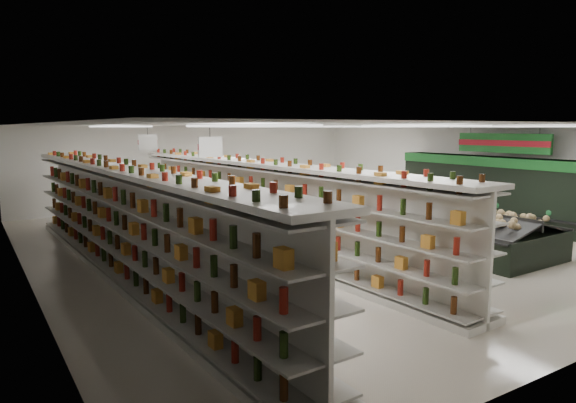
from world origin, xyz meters
TOP-DOWN VIEW (x-y plane):
  - floor at (0.00, 0.00)m, footprint 16.00×16.00m
  - ceiling at (0.00, 0.00)m, footprint 14.00×16.00m
  - wall_back at (0.00, 8.00)m, footprint 14.00×0.02m
  - wall_left at (-7.00, 0.00)m, footprint 0.02×16.00m
  - wall_right at (7.00, 0.00)m, footprint 0.02×16.00m
  - produce_wall_case at (6.53, -1.50)m, footprint 0.93×8.00m
  - aisle_sign_near at (-3.80, -2.00)m, footprint 0.52×0.06m
  - aisle_sign_far at (-3.80, 2.00)m, footprint 0.52×0.06m
  - hortifruti_banner at (6.25, -1.50)m, footprint 0.12×3.20m
  - gondola_left at (-5.17, -0.78)m, footprint 1.49×13.41m
  - gondola_center at (-1.62, -0.15)m, footprint 1.65×13.15m
  - produce_island at (2.68, -1.48)m, footprint 2.83×7.34m
  - soda_endcap at (-1.00, 5.42)m, footprint 1.44×1.20m
  - shopper_main at (0.61, -1.87)m, footprint 0.77×0.73m
  - shopper_background at (-4.20, 4.08)m, footprint 0.63×0.89m

SIDE VIEW (x-z plane):
  - floor at x=0.00m, z-range 0.00..0.00m
  - produce_island at x=2.68m, z-range -0.05..1.04m
  - soda_endcap at x=-1.00m, z-range -0.02..1.55m
  - shopper_background at x=-4.20m, z-range 0.00..1.68m
  - shopper_main at x=0.61m, z-range 0.00..1.78m
  - gondola_center at x=-1.62m, z-range -0.09..2.18m
  - gondola_left at x=-5.17m, z-range -0.09..2.23m
  - produce_wall_case at x=6.53m, z-range 0.14..2.34m
  - wall_back at x=0.00m, z-range 0.00..3.20m
  - wall_left at x=-7.00m, z-range 0.00..3.20m
  - wall_right at x=7.00m, z-range 0.00..3.20m
  - hortifruti_banner at x=6.25m, z-range 2.18..3.13m
  - aisle_sign_near at x=-3.80m, z-range 2.38..3.13m
  - aisle_sign_far at x=-3.80m, z-range 2.38..3.13m
  - ceiling at x=0.00m, z-range 3.19..3.21m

